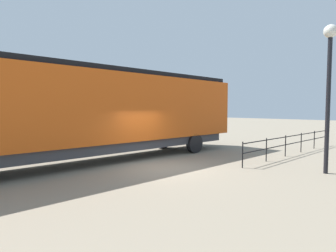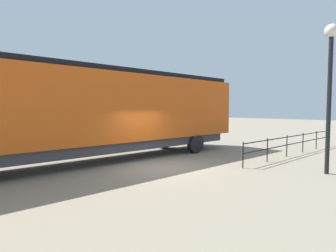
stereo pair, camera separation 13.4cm
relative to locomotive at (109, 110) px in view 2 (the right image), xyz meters
name	(u,v)px [view 2 (the right image)]	position (x,y,z in m)	size (l,w,h in m)	color
ground_plane	(162,168)	(3.02, 0.77, -2.46)	(120.00, 120.00, 0.00)	gray
locomotive	(109,110)	(0.00, 0.00, 0.00)	(2.99, 16.75, 4.41)	#D15114
lamp_post	(330,70)	(8.23, 4.73, 1.57)	(0.50, 0.50, 5.73)	black
platform_fence	(295,141)	(5.44, 8.50, -1.72)	(0.05, 10.57, 1.13)	black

